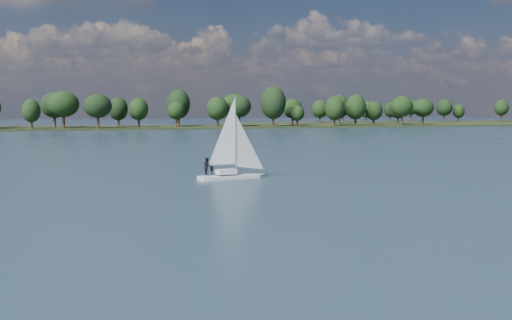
{
  "coord_description": "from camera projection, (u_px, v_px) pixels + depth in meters",
  "views": [
    {
      "loc": [
        -24.84,
        -14.14,
        7.2
      ],
      "look_at": [
        -8.22,
        36.43,
        2.5
      ],
      "focal_mm": 40.0,
      "sensor_mm": 36.0,
      "label": 1
    }
  ],
  "objects": [
    {
      "name": "far_shore_back",
      "position": [
        417.0,
        123.0,
        317.55
      ],
      "size": [
        220.0,
        30.0,
        1.4
      ],
      "primitive_type": "cube",
      "color": "black",
      "rests_on": "ground"
    },
    {
      "name": "far_shore",
      "position": [
        136.0,
        128.0,
        222.36
      ],
      "size": [
        660.0,
        40.0,
        1.5
      ],
      "primitive_type": "cube",
      "color": "black",
      "rests_on": "ground"
    },
    {
      "name": "sailboat",
      "position": [
        229.0,
        155.0,
        59.26
      ],
      "size": [
        7.15,
        3.14,
        9.1
      ],
      "rotation": [
        0.0,
        0.0,
        0.18
      ],
      "color": "silver",
      "rests_on": "ground"
    },
    {
      "name": "treeline",
      "position": [
        142.0,
        107.0,
        218.91
      ],
      "size": [
        562.82,
        74.15,
        17.54
      ],
      "color": "black",
      "rests_on": "ground"
    },
    {
      "name": "ground",
      "position": [
        197.0,
        145.0,
        116.37
      ],
      "size": [
        700.0,
        700.0,
        0.0
      ],
      "primitive_type": "plane",
      "color": "#233342",
      "rests_on": "ground"
    }
  ]
}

